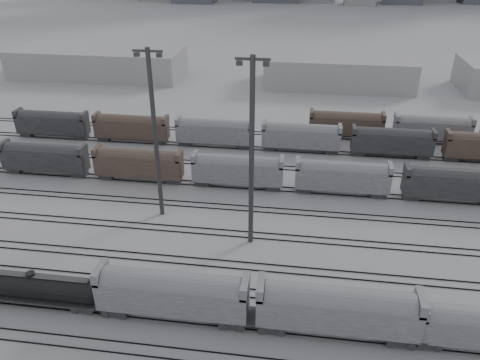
# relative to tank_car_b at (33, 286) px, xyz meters

# --- Properties ---
(ground) EXTENTS (900.00, 900.00, 0.00)m
(ground) POSITION_rel_tank_car_b_xyz_m (27.75, -1.00, -2.42)
(ground) COLOR #B6B6BB
(ground) RESTS_ON ground
(tracks) EXTENTS (220.00, 71.50, 0.16)m
(tracks) POSITION_rel_tank_car_b_xyz_m (27.75, 16.50, -2.34)
(tracks) COLOR black
(tracks) RESTS_ON ground
(tank_car_b) EXTENTS (16.94, 2.82, 4.19)m
(tank_car_b) POSITION_rel_tank_car_b_xyz_m (0.00, 0.00, 0.00)
(tank_car_b) COLOR black
(tank_car_b) RESTS_ON ground
(hopper_car_a) EXTENTS (16.52, 3.28, 5.91)m
(hopper_car_a) POSITION_rel_tank_car_b_xyz_m (16.18, 0.00, 1.23)
(hopper_car_a) COLOR black
(hopper_car_a) RESTS_ON ground
(hopper_car_b) EXTENTS (16.65, 3.31, 5.95)m
(hopper_car_b) POSITION_rel_tank_car_b_xyz_m (33.64, 0.00, 1.26)
(hopper_car_b) COLOR black
(hopper_car_b) RESTS_ON ground
(light_mast_b) EXTENTS (3.98, 0.64, 24.90)m
(light_mast_b) POSITION_rel_tank_car_b_xyz_m (8.67, 20.78, 10.79)
(light_mast_b) COLOR #373739
(light_mast_b) RESTS_ON ground
(light_mast_c) EXTENTS (4.09, 0.65, 25.57)m
(light_mast_c) POSITION_rel_tank_car_b_xyz_m (22.79, 15.56, 11.14)
(light_mast_c) COLOR #373739
(light_mast_c) RESTS_ON ground
(bg_string_near) EXTENTS (151.00, 3.00, 5.60)m
(bg_string_near) POSITION_rel_tank_car_b_xyz_m (35.75, 31.00, 0.38)
(bg_string_near) COLOR gray
(bg_string_near) RESTS_ON ground
(bg_string_mid) EXTENTS (151.00, 3.00, 5.60)m
(bg_string_mid) POSITION_rel_tank_car_b_xyz_m (45.75, 47.00, 0.38)
(bg_string_mid) COLOR black
(bg_string_mid) RESTS_ON ground
(bg_string_far) EXTENTS (66.00, 3.00, 5.60)m
(bg_string_far) POSITION_rel_tank_car_b_xyz_m (63.25, 55.00, 0.38)
(bg_string_far) COLOR brown
(bg_string_far) RESTS_ON ground
(warehouse_left) EXTENTS (50.00, 18.00, 8.00)m
(warehouse_left) POSITION_rel_tank_car_b_xyz_m (-32.25, 94.00, 1.58)
(warehouse_left) COLOR #959698
(warehouse_left) RESTS_ON ground
(warehouse_mid) EXTENTS (40.00, 18.00, 8.00)m
(warehouse_mid) POSITION_rel_tank_car_b_xyz_m (37.75, 94.00, 1.58)
(warehouse_mid) COLOR #959698
(warehouse_mid) RESTS_ON ground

